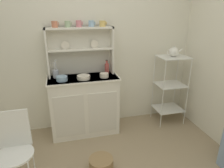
{
  "coord_description": "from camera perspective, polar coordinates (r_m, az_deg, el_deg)",
  "views": [
    {
      "loc": [
        -0.41,
        -1.31,
        1.74
      ],
      "look_at": [
        0.23,
        1.12,
        0.81
      ],
      "focal_mm": 32.64,
      "sensor_mm": 36.0,
      "label": 1
    }
  ],
  "objects": [
    {
      "name": "cup_sky_3",
      "position": [
        2.84,
        -5.77,
        16.49
      ],
      "size": [
        0.09,
        0.08,
        0.08
      ],
      "color": "#8EB2D1",
      "rests_on": "hutch_shelf_unit"
    },
    {
      "name": "wire_chair",
      "position": [
        2.24,
        -25.75,
        -15.23
      ],
      "size": [
        0.36,
        0.36,
        0.85
      ],
      "rotation": [
        0.0,
        0.0,
        -0.55
      ],
      "color": "white",
      "rests_on": "ground"
    },
    {
      "name": "jam_bottle",
      "position": [
        2.95,
        -1.45,
        4.46
      ],
      "size": [
        0.06,
        0.06,
        0.2
      ],
      "color": "#B74C47",
      "rests_on": "hutch_cabinet"
    },
    {
      "name": "wall_back",
      "position": [
        3.01,
        -6.75,
        10.7
      ],
      "size": [
        3.84,
        0.05,
        2.5
      ],
      "primitive_type": "cube",
      "color": "silver",
      "rests_on": "ground"
    },
    {
      "name": "bowl_floral_medium",
      "position": [
        2.76,
        -7.97,
        1.91
      ],
      "size": [
        0.18,
        0.18,
        0.05
      ],
      "primitive_type": "cylinder",
      "color": "silver",
      "rests_on": "hutch_cabinet"
    },
    {
      "name": "hutch_shelf_unit",
      "position": [
        2.9,
        -8.9,
        10.13
      ],
      "size": [
        0.91,
        0.18,
        0.66
      ],
      "color": "silver",
      "rests_on": "hutch_cabinet"
    },
    {
      "name": "porcelain_teapot",
      "position": [
        3.16,
        16.89,
        8.62
      ],
      "size": [
        0.23,
        0.14,
        0.16
      ],
      "color": "white",
      "rests_on": "bakers_rack"
    },
    {
      "name": "cup_gold_4",
      "position": [
        2.87,
        -2.66,
        16.55
      ],
      "size": [
        0.1,
        0.08,
        0.08
      ],
      "color": "#DBB760",
      "rests_on": "hutch_shelf_unit"
    },
    {
      "name": "cup_terracotta_0",
      "position": [
        2.81,
        -15.74,
        15.8
      ],
      "size": [
        0.09,
        0.08,
        0.08
      ],
      "color": "#C67556",
      "rests_on": "hutch_shelf_unit"
    },
    {
      "name": "hutch_cabinet",
      "position": [
        2.99,
        -7.74,
        -5.71
      ],
      "size": [
        0.98,
        0.45,
        0.86
      ],
      "color": "white",
      "rests_on": "ground"
    },
    {
      "name": "bowl_mixing_large",
      "position": [
        2.74,
        -13.87,
        1.51
      ],
      "size": [
        0.14,
        0.14,
        0.06
      ],
      "primitive_type": "cylinder",
      "color": "#8EB2D1",
      "rests_on": "hutch_cabinet"
    },
    {
      "name": "bakers_rack",
      "position": [
        3.29,
        16.04,
        0.19
      ],
      "size": [
        0.43,
        0.36,
        1.08
      ],
      "color": "silver",
      "rests_on": "ground"
    },
    {
      "name": "floor_basket",
      "position": [
        2.49,
        -3.06,
        -21.62
      ],
      "size": [
        0.28,
        0.28,
        0.16
      ],
      "primitive_type": "cylinder",
      "color": "#93754C",
      "rests_on": "ground"
    },
    {
      "name": "cup_sage_1",
      "position": [
        2.81,
        -12.28,
        16.1
      ],
      "size": [
        0.09,
        0.08,
        0.08
      ],
      "color": "#9EB78E",
      "rests_on": "hutch_shelf_unit"
    },
    {
      "name": "utensil_jar",
      "position": [
        2.88,
        -15.49,
        2.86
      ],
      "size": [
        0.08,
        0.08,
        0.25
      ],
      "color": "#B2B7C6",
      "rests_on": "hutch_cabinet"
    },
    {
      "name": "cup_rose_2",
      "position": [
        2.82,
        -9.26,
        16.35
      ],
      "size": [
        0.09,
        0.07,
        0.09
      ],
      "color": "#D17A84",
      "rests_on": "hutch_shelf_unit"
    },
    {
      "name": "bowl_cream_small",
      "position": [
        2.8,
        -2.2,
        2.47
      ],
      "size": [
        0.12,
        0.12,
        0.06
      ],
      "primitive_type": "cylinder",
      "color": "silver",
      "rests_on": "hutch_cabinet"
    }
  ]
}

